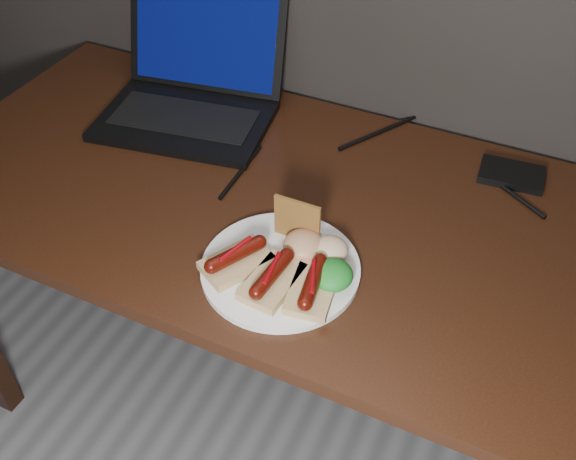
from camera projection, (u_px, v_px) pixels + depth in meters
The scene contains 12 objects.
desk at pixel (266, 227), 1.30m from camera, with size 1.40×0.70×0.75m.
laptop at pixel (193, 89), 1.41m from camera, with size 0.41×0.38×0.25m.
hard_drive at pixel (511, 174), 1.27m from camera, with size 0.12×0.08×0.02m, color black.
desk_cables at pixel (299, 145), 1.35m from camera, with size 0.93×0.44×0.01m.
plate at pixel (280, 268), 1.09m from camera, with size 0.27×0.27×0.01m, color silver.
bread_sausage_left at pixel (236, 259), 1.07m from camera, with size 0.12×0.13×0.04m.
bread_sausage_center at pixel (272, 278), 1.04m from camera, with size 0.08×0.12×0.04m.
bread_sausage_right at pixel (313, 286), 1.03m from camera, with size 0.09×0.12×0.04m.
crispbread at pixel (297, 220), 1.10m from camera, with size 0.09×0.01×0.09m, color #A16C2C.
salad_greens at pixel (332, 275), 1.04m from camera, with size 0.07×0.07×0.04m, color #11591A.
salsa_mound at pixel (304, 245), 1.09m from camera, with size 0.07×0.07×0.04m, color maroon.
coleslaw_mound at pixel (329, 250), 1.08m from camera, with size 0.06×0.06×0.04m, color beige.
Camera 1 is at (0.44, 0.54, 1.55)m, focal length 40.00 mm.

